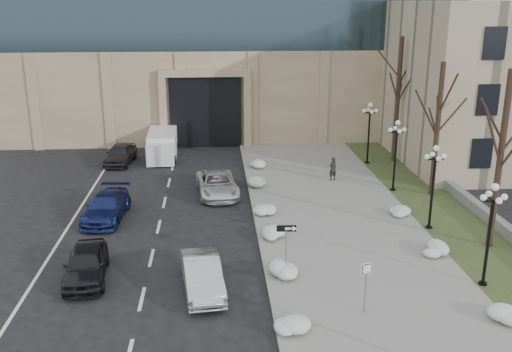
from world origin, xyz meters
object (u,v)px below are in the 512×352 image
at_px(car_b, 202,275).
at_px(one_way_sign, 290,234).
at_px(lamppost_a, 491,221).
at_px(lamppost_d, 369,125).
at_px(pedestrian, 333,169).
at_px(car_d, 217,184).
at_px(lamppost_b, 434,176).
at_px(car_c, 106,207).
at_px(car_e, 120,154).
at_px(box_truck, 162,146).
at_px(car_a, 86,264).
at_px(keep_sign, 366,277).
at_px(lamppost_c, 396,146).

bearing_deg(car_b, one_way_sign, 8.55).
xyz_separation_m(lamppost_a, lamppost_d, (0.00, 19.50, 0.00)).
relative_size(pedestrian, lamppost_a, 0.34).
distance_m(car_d, lamppost_b, 13.53).
xyz_separation_m(car_d, lamppost_b, (11.50, -6.73, 2.35)).
bearing_deg(car_b, car_d, 79.54).
bearing_deg(car_c, lamppost_b, -4.62).
relative_size(car_e, lamppost_d, 0.94).
xyz_separation_m(box_truck, one_way_sign, (7.42, -21.16, 1.09)).
height_order(car_a, lamppost_a, lamppost_a).
distance_m(car_e, one_way_sign, 22.23).
bearing_deg(lamppost_b, car_a, -165.54).
bearing_deg(car_e, pedestrian, -14.67).
bearing_deg(car_e, keep_sign, -54.52).
bearing_deg(lamppost_b, lamppost_d, 90.00).
bearing_deg(pedestrian, car_c, -1.92).
xyz_separation_m(one_way_sign, lamppost_c, (8.35, 11.38, 1.03)).
bearing_deg(box_truck, car_a, -96.17).
height_order(car_b, one_way_sign, one_way_sign).
distance_m(pedestrian, lamppost_a, 15.94).
xyz_separation_m(car_d, lamppost_c, (11.50, -0.23, 2.35)).
bearing_deg(lamppost_a, lamppost_c, 90.00).
relative_size(car_e, pedestrian, 2.75).
height_order(car_a, one_way_sign, one_way_sign).
bearing_deg(car_d, keep_sign, -75.38).
relative_size(box_truck, lamppost_a, 1.31).
relative_size(box_truck, one_way_sign, 2.53).
height_order(box_truck, lamppost_c, lamppost_c).
height_order(car_a, pedestrian, pedestrian).
xyz_separation_m(car_e, box_truck, (3.07, 1.61, 0.19)).
distance_m(lamppost_b, lamppost_d, 13.00).
height_order(car_b, lamppost_b, lamppost_b).
height_order(box_truck, one_way_sign, one_way_sign).
height_order(car_e, box_truck, box_truck).
relative_size(car_a, lamppost_c, 0.93).
relative_size(one_way_sign, lamppost_c, 0.52).
relative_size(car_d, lamppost_d, 1.10).
distance_m(lamppost_a, lamppost_c, 13.00).
bearing_deg(car_d, car_a, -123.97).
xyz_separation_m(lamppost_a, lamppost_b, (0.00, 6.50, 0.00)).
distance_m(car_c, pedestrian, 15.50).
height_order(car_c, keep_sign, keep_sign).
height_order(box_truck, lamppost_a, lamppost_a).
distance_m(pedestrian, keep_sign, 17.47).
bearing_deg(pedestrian, car_e, -45.10).
relative_size(car_d, one_way_sign, 2.11).
bearing_deg(lamppost_c, car_a, -147.78).
height_order(car_e, keep_sign, keep_sign).
distance_m(box_truck, lamppost_c, 18.67).
height_order(car_b, lamppost_d, lamppost_d).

